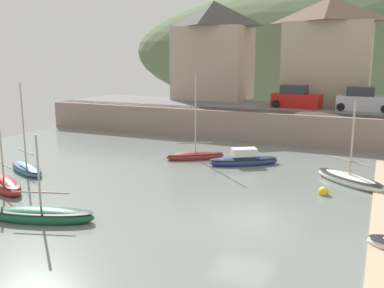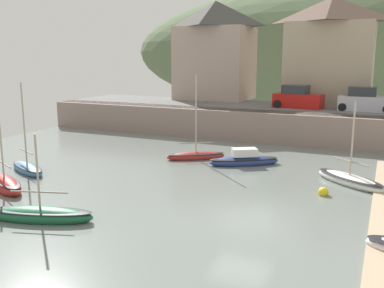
{
  "view_description": "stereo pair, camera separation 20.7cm",
  "coord_description": "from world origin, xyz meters",
  "px_view_note": "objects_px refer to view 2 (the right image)",
  "views": [
    {
      "loc": [
        5.09,
        -16.81,
        6.74
      ],
      "look_at": [
        -4.57,
        4.89,
        1.9
      ],
      "focal_mm": 40.28,
      "sensor_mm": 36.0,
      "label": 1
    },
    {
      "loc": [
        5.28,
        -16.73,
        6.74
      ],
      "look_at": [
        -4.57,
        4.89,
        1.9
      ],
      "focal_mm": 40.28,
      "sensor_mm": 36.0,
      "label": 2
    }
  ],
  "objects_px": {
    "motorboat_with_cabin": "(27,168)",
    "mooring_buoy": "(323,192)",
    "parked_car_near_slipway": "(298,98)",
    "waterfront_building_left": "(215,50)",
    "sailboat_blue_trim": "(350,180)",
    "sailboat_tall_mast": "(244,160)",
    "fishing_boat_green": "(5,184)",
    "parked_car_by_wall": "(364,101)",
    "waterfront_building_centre": "(330,50)",
    "sailboat_white_hull": "(196,155)",
    "sailboat_nearest_shore": "(41,215)"
  },
  "relations": [
    {
      "from": "motorboat_with_cabin",
      "to": "mooring_buoy",
      "type": "xyz_separation_m",
      "value": [
        16.65,
        2.78,
        -0.09
      ]
    },
    {
      "from": "mooring_buoy",
      "to": "parked_car_near_slipway",
      "type": "bearing_deg",
      "value": 105.67
    },
    {
      "from": "motorboat_with_cabin",
      "to": "waterfront_building_left",
      "type": "bearing_deg",
      "value": 108.55
    },
    {
      "from": "sailboat_blue_trim",
      "to": "mooring_buoy",
      "type": "height_order",
      "value": "sailboat_blue_trim"
    },
    {
      "from": "parked_car_near_slipway",
      "to": "sailboat_tall_mast",
      "type": "bearing_deg",
      "value": -87.63
    },
    {
      "from": "waterfront_building_left",
      "to": "sailboat_tall_mast",
      "type": "distance_m",
      "value": 19.82
    },
    {
      "from": "fishing_boat_green",
      "to": "parked_car_by_wall",
      "type": "xyz_separation_m",
      "value": [
        15.97,
        22.0,
        2.92
      ]
    },
    {
      "from": "parked_car_near_slipway",
      "to": "parked_car_by_wall",
      "type": "bearing_deg",
      "value": 6.71
    },
    {
      "from": "waterfront_building_centre",
      "to": "sailboat_white_hull",
      "type": "height_order",
      "value": "waterfront_building_centre"
    },
    {
      "from": "sailboat_blue_trim",
      "to": "parked_car_near_slipway",
      "type": "relative_size",
      "value": 1.07
    },
    {
      "from": "mooring_buoy",
      "to": "motorboat_with_cabin",
      "type": "bearing_deg",
      "value": -170.53
    },
    {
      "from": "sailboat_nearest_shore",
      "to": "mooring_buoy",
      "type": "xyz_separation_m",
      "value": [
        10.3,
        8.38,
        -0.1
      ]
    },
    {
      "from": "waterfront_building_centre",
      "to": "parked_car_by_wall",
      "type": "height_order",
      "value": "waterfront_building_centre"
    },
    {
      "from": "waterfront_building_centre",
      "to": "fishing_boat_green",
      "type": "bearing_deg",
      "value": -115.21
    },
    {
      "from": "motorboat_with_cabin",
      "to": "sailboat_white_hull",
      "type": "bearing_deg",
      "value": 67.61
    },
    {
      "from": "waterfront_building_left",
      "to": "parked_car_near_slipway",
      "type": "bearing_deg",
      "value": -25.55
    },
    {
      "from": "waterfront_building_left",
      "to": "motorboat_with_cabin",
      "type": "height_order",
      "value": "waterfront_building_left"
    },
    {
      "from": "waterfront_building_centre",
      "to": "sailboat_blue_trim",
      "type": "relative_size",
      "value": 2.1
    },
    {
      "from": "parked_car_near_slipway",
      "to": "mooring_buoy",
      "type": "bearing_deg",
      "value": -67.62
    },
    {
      "from": "sailboat_blue_trim",
      "to": "sailboat_tall_mast",
      "type": "height_order",
      "value": "sailboat_blue_trim"
    },
    {
      "from": "waterfront_building_left",
      "to": "sailboat_blue_trim",
      "type": "distance_m",
      "value": 24.56
    },
    {
      "from": "parked_car_by_wall",
      "to": "sailboat_nearest_shore",
      "type": "bearing_deg",
      "value": -113.84
    },
    {
      "from": "sailboat_nearest_shore",
      "to": "fishing_boat_green",
      "type": "relative_size",
      "value": 0.93
    },
    {
      "from": "mooring_buoy",
      "to": "sailboat_white_hull",
      "type": "bearing_deg",
      "value": 153.75
    },
    {
      "from": "parked_car_by_wall",
      "to": "mooring_buoy",
      "type": "relative_size",
      "value": 8.06
    },
    {
      "from": "fishing_boat_green",
      "to": "parked_car_by_wall",
      "type": "distance_m",
      "value": 27.34
    },
    {
      "from": "waterfront_building_left",
      "to": "motorboat_with_cabin",
      "type": "xyz_separation_m",
      "value": [
        -2.69,
        -23.46,
        -7.15
      ]
    },
    {
      "from": "waterfront_building_centre",
      "to": "fishing_boat_green",
      "type": "distance_m",
      "value": 30.11
    },
    {
      "from": "waterfront_building_centre",
      "to": "waterfront_building_left",
      "type": "bearing_deg",
      "value": 180.0
    },
    {
      "from": "waterfront_building_left",
      "to": "sailboat_blue_trim",
      "type": "xyz_separation_m",
      "value": [
        14.96,
        -18.1,
        -7.17
      ]
    },
    {
      "from": "mooring_buoy",
      "to": "parked_car_by_wall",
      "type": "bearing_deg",
      "value": 87.11
    },
    {
      "from": "fishing_boat_green",
      "to": "parked_car_near_slipway",
      "type": "xyz_separation_m",
      "value": [
        10.61,
        22.0,
        2.92
      ]
    },
    {
      "from": "sailboat_blue_trim",
      "to": "motorboat_with_cabin",
      "type": "bearing_deg",
      "value": -125.67
    },
    {
      "from": "sailboat_tall_mast",
      "to": "parked_car_by_wall",
      "type": "bearing_deg",
      "value": 29.44
    },
    {
      "from": "sailboat_nearest_shore",
      "to": "sailboat_white_hull",
      "type": "bearing_deg",
      "value": 65.77
    },
    {
      "from": "waterfront_building_centre",
      "to": "parked_car_by_wall",
      "type": "xyz_separation_m",
      "value": [
        3.5,
        -4.5,
        -4.08
      ]
    },
    {
      "from": "waterfront_building_centre",
      "to": "motorboat_with_cabin",
      "type": "relative_size",
      "value": 1.77
    },
    {
      "from": "waterfront_building_centre",
      "to": "motorboat_with_cabin",
      "type": "xyz_separation_m",
      "value": [
        -13.97,
        -23.46,
        -7.04
      ]
    },
    {
      "from": "sailboat_nearest_shore",
      "to": "sailboat_white_hull",
      "type": "distance_m",
      "value": 12.83
    },
    {
      "from": "motorboat_with_cabin",
      "to": "parked_car_by_wall",
      "type": "xyz_separation_m",
      "value": [
        17.46,
        18.96,
        2.96
      ]
    },
    {
      "from": "parked_car_near_slipway",
      "to": "mooring_buoy",
      "type": "height_order",
      "value": "parked_car_near_slipway"
    },
    {
      "from": "waterfront_building_left",
      "to": "motorboat_with_cabin",
      "type": "bearing_deg",
      "value": -96.55
    },
    {
      "from": "parked_car_near_slipway",
      "to": "waterfront_building_centre",
      "type": "bearing_deg",
      "value": 74.25
    },
    {
      "from": "parked_car_near_slipway",
      "to": "parked_car_by_wall",
      "type": "distance_m",
      "value": 5.36
    },
    {
      "from": "sailboat_nearest_shore",
      "to": "motorboat_with_cabin",
      "type": "xyz_separation_m",
      "value": [
        -6.35,
        5.6,
        -0.01
      ]
    },
    {
      "from": "waterfront_building_left",
      "to": "parked_car_by_wall",
      "type": "relative_size",
      "value": 2.38
    },
    {
      "from": "sailboat_white_hull",
      "to": "sailboat_blue_trim",
      "type": "relative_size",
      "value": 1.25
    },
    {
      "from": "sailboat_nearest_shore",
      "to": "motorboat_with_cabin",
      "type": "height_order",
      "value": "motorboat_with_cabin"
    },
    {
      "from": "sailboat_nearest_shore",
      "to": "sailboat_tall_mast",
      "type": "xyz_separation_m",
      "value": [
        4.85,
        12.62,
        0.05
      ]
    },
    {
      "from": "motorboat_with_cabin",
      "to": "parked_car_near_slipway",
      "type": "relative_size",
      "value": 1.27
    }
  ]
}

